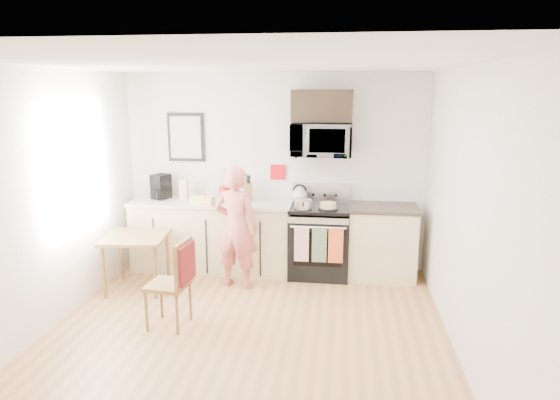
# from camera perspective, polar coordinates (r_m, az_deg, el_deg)

# --- Properties ---
(floor) EXTENTS (4.60, 4.60, 0.00)m
(floor) POSITION_cam_1_polar(r_m,az_deg,el_deg) (4.96, -4.44, -16.31)
(floor) COLOR #9E693D
(floor) RESTS_ON ground
(back_wall) EXTENTS (4.00, 0.04, 2.60)m
(back_wall) POSITION_cam_1_polar(r_m,az_deg,el_deg) (6.69, -0.64, 3.24)
(back_wall) COLOR silver
(back_wall) RESTS_ON floor
(front_wall) EXTENTS (4.00, 0.04, 2.60)m
(front_wall) POSITION_cam_1_polar(r_m,az_deg,el_deg) (2.41, -16.53, -15.06)
(front_wall) COLOR silver
(front_wall) RESTS_ON floor
(left_wall) EXTENTS (0.04, 4.60, 2.60)m
(left_wall) POSITION_cam_1_polar(r_m,az_deg,el_deg) (5.26, -26.56, -0.73)
(left_wall) COLOR silver
(left_wall) RESTS_ON floor
(right_wall) EXTENTS (0.04, 4.60, 2.60)m
(right_wall) POSITION_cam_1_polar(r_m,az_deg,el_deg) (4.51, 21.01, -2.29)
(right_wall) COLOR silver
(right_wall) RESTS_ON floor
(ceiling) EXTENTS (4.00, 4.60, 0.04)m
(ceiling) POSITION_cam_1_polar(r_m,az_deg,el_deg) (4.34, -5.05, 15.29)
(ceiling) COLOR white
(ceiling) RESTS_ON back_wall
(window) EXTENTS (0.06, 1.40, 1.50)m
(window) POSITION_cam_1_polar(r_m,az_deg,el_deg) (5.86, -22.22, 3.42)
(window) COLOR white
(window) RESTS_ON left_wall
(cabinet_left) EXTENTS (2.10, 0.60, 0.90)m
(cabinet_left) POSITION_cam_1_polar(r_m,az_deg,el_deg) (6.76, -7.73, -4.19)
(cabinet_left) COLOR #D4C288
(cabinet_left) RESTS_ON floor
(countertop_left) EXTENTS (2.14, 0.64, 0.04)m
(countertop_left) POSITION_cam_1_polar(r_m,az_deg,el_deg) (6.64, -7.85, -0.30)
(countertop_left) COLOR beige
(countertop_left) RESTS_ON cabinet_left
(cabinet_right) EXTENTS (0.84, 0.60, 0.90)m
(cabinet_right) POSITION_cam_1_polar(r_m,az_deg,el_deg) (6.55, 11.53, -4.87)
(cabinet_right) COLOR #D4C288
(cabinet_right) RESTS_ON floor
(countertop_right) EXTENTS (0.88, 0.64, 0.04)m
(countertop_right) POSITION_cam_1_polar(r_m,az_deg,el_deg) (6.43, 11.72, -0.87)
(countertop_right) COLOR black
(countertop_right) RESTS_ON cabinet_right
(range) EXTENTS (0.76, 0.70, 1.16)m
(range) POSITION_cam_1_polar(r_m,az_deg,el_deg) (6.52, 4.50, -4.86)
(range) COLOR black
(range) RESTS_ON floor
(microwave) EXTENTS (0.76, 0.51, 0.42)m
(microwave) POSITION_cam_1_polar(r_m,az_deg,el_deg) (6.36, 4.75, 6.88)
(microwave) COLOR #B9B9BE
(microwave) RESTS_ON back_wall
(upper_cabinet) EXTENTS (0.76, 0.35, 0.40)m
(upper_cabinet) POSITION_cam_1_polar(r_m,az_deg,el_deg) (6.37, 4.84, 10.68)
(upper_cabinet) COLOR black
(upper_cabinet) RESTS_ON back_wall
(wall_art) EXTENTS (0.50, 0.04, 0.65)m
(wall_art) POSITION_cam_1_polar(r_m,az_deg,el_deg) (6.88, -10.70, 7.07)
(wall_art) COLOR black
(wall_art) RESTS_ON back_wall
(wall_trivet) EXTENTS (0.20, 0.02, 0.20)m
(wall_trivet) POSITION_cam_1_polar(r_m,az_deg,el_deg) (6.67, -0.23, 3.21)
(wall_trivet) COLOR red
(wall_trivet) RESTS_ON back_wall
(person) EXTENTS (0.61, 0.45, 1.51)m
(person) POSITION_cam_1_polar(r_m,az_deg,el_deg) (6.05, -5.02, -3.12)
(person) COLOR #B63332
(person) RESTS_ON floor
(dining_table) EXTENTS (0.72, 0.72, 0.67)m
(dining_table) POSITION_cam_1_polar(r_m,az_deg,el_deg) (6.24, -16.15, -4.62)
(dining_table) COLOR brown
(dining_table) RESTS_ON floor
(chair) EXTENTS (0.47, 0.43, 0.92)m
(chair) POSITION_cam_1_polar(r_m,az_deg,el_deg) (5.14, -11.45, -8.09)
(chair) COLOR brown
(chair) RESTS_ON floor
(knife_block) EXTENTS (0.14, 0.17, 0.23)m
(knife_block) POSITION_cam_1_polar(r_m,az_deg,el_deg) (6.60, -3.69, 0.94)
(knife_block) COLOR brown
(knife_block) RESTS_ON countertop_left
(utensil_crock) EXTENTS (0.13, 0.13, 0.40)m
(utensil_crock) POSITION_cam_1_polar(r_m,az_deg,el_deg) (6.78, -6.37, 1.57)
(utensil_crock) COLOR red
(utensil_crock) RESTS_ON countertop_left
(fruit_bowl) EXTENTS (0.21, 0.21, 0.09)m
(fruit_bowl) POSITION_cam_1_polar(r_m,az_deg,el_deg) (6.73, -8.64, 0.34)
(fruit_bowl) COLOR silver
(fruit_bowl) RESTS_ON countertop_left
(milk_carton) EXTENTS (0.11, 0.11, 0.27)m
(milk_carton) POSITION_cam_1_polar(r_m,az_deg,el_deg) (6.78, -10.93, 1.20)
(milk_carton) COLOR tan
(milk_carton) RESTS_ON countertop_left
(coffee_maker) EXTENTS (0.26, 0.31, 0.33)m
(coffee_maker) POSITION_cam_1_polar(r_m,az_deg,el_deg) (6.88, -13.47, 1.41)
(coffee_maker) COLOR black
(coffee_maker) RESTS_ON countertop_left
(bread_bag) EXTENTS (0.32, 0.18, 0.11)m
(bread_bag) POSITION_cam_1_polar(r_m,az_deg,el_deg) (6.43, -8.85, -0.07)
(bread_bag) COLOR #DEB374
(bread_bag) RESTS_ON countertop_left
(cake) EXTENTS (0.24, 0.24, 0.08)m
(cake) POSITION_cam_1_polar(r_m,az_deg,el_deg) (6.24, 5.52, -0.68)
(cake) COLOR black
(cake) RESTS_ON range
(kettle) EXTENTS (0.20, 0.20, 0.25)m
(kettle) POSITION_cam_1_polar(r_m,az_deg,el_deg) (6.51, 2.26, 0.58)
(kettle) COLOR silver
(kettle) RESTS_ON range
(pot) EXTENTS (0.22, 0.38, 0.11)m
(pot) POSITION_cam_1_polar(r_m,az_deg,el_deg) (6.22, 2.65, -0.48)
(pot) COLOR #B9B9BE
(pot) RESTS_ON range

